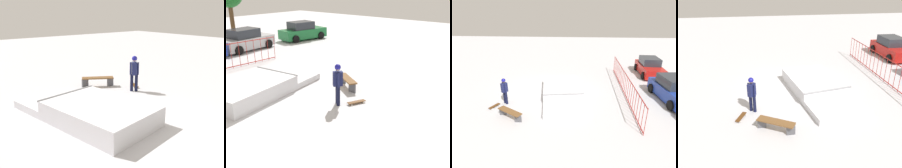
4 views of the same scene
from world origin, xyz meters
TOP-DOWN VIEW (x-y plane):
  - ground_plane at (0.00, 0.00)m, footprint 60.00×60.00m
  - skate_ramp at (0.90, 1.02)m, footprint 5.73×3.39m
  - skater at (2.38, -2.53)m, footprint 0.43×0.41m
  - skateboard at (2.93, -3.08)m, footprint 0.81×0.51m
  - park_bench at (4.14, -1.64)m, footprint 1.17×1.57m
  - parked_car_silver at (5.42, 9.02)m, footprint 4.25×2.24m
  - parked_car_green at (10.90, 8.74)m, footprint 4.30×2.37m

SIDE VIEW (x-z plane):
  - ground_plane at x=0.00m, z-range 0.00..0.00m
  - skateboard at x=2.93m, z-range 0.03..0.12m
  - skate_ramp at x=0.90m, z-range -0.05..0.69m
  - park_bench at x=4.14m, z-range 0.12..0.60m
  - parked_car_silver at x=5.42m, z-range -0.08..1.52m
  - parked_car_green at x=10.90m, z-range -0.08..1.52m
  - skater at x=2.38m, z-range 0.14..1.87m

